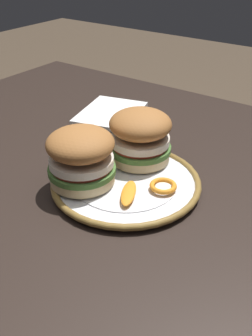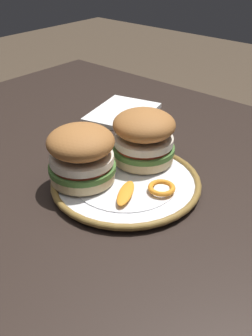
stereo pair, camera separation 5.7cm
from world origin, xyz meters
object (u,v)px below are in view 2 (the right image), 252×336
dinner_plate (126,182)px  sandwich_half_left (81,154)px  dining_table (114,228)px  sandwich_half_right (144,136)px

dinner_plate → sandwich_half_left: sandwich_half_left is taller
dinner_plate → dining_table: bearing=-103.5°
sandwich_half_right → dinner_plate: bearing=-74.7°
dinner_plate → sandwich_half_left: (-0.06, -0.05, 0.06)m
dining_table → sandwich_half_right: size_ratio=8.99×
sandwich_half_left → dinner_plate: bearing=39.9°
dinner_plate → sandwich_half_right: (-0.02, 0.08, 0.06)m
dining_table → sandwich_half_left: 0.16m
dinner_plate → sandwich_half_left: size_ratio=1.84×
sandwich_half_left → dining_table: bearing=23.1°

